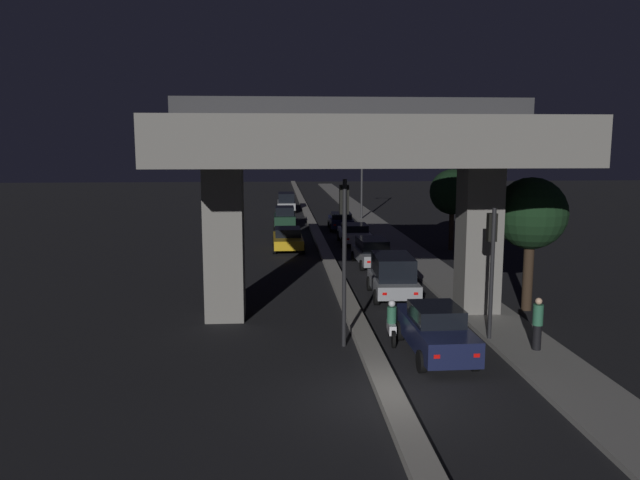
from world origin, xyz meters
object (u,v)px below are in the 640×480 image
(car_silver_second, at_px, (393,275))
(car_dark_blue_lead, at_px, (435,330))
(motorcycle_white_filtering_near, at_px, (392,324))
(car_dark_green_second_oncoming, at_px, (285,217))
(car_white_fourth, at_px, (354,233))
(traffic_light_left_of_median, at_px, (344,234))
(pedestrian_on_sidewalk, at_px, (538,324))
(car_silver_third, at_px, (372,252))
(car_taxi_yellow_lead_oncoming, at_px, (288,238))
(car_dark_blue_fifth, at_px, (341,221))
(car_silver_third_oncoming, at_px, (286,202))
(traffic_light_right_of_median, at_px, (492,251))
(street_lamp, at_px, (359,167))

(car_silver_second, bearing_deg, car_dark_blue_lead, -178.51)
(car_silver_second, xyz_separation_m, motorcycle_white_filtering_near, (-1.23, -6.34, -0.37))
(car_silver_second, distance_m, car_dark_green_second_oncoming, 24.47)
(car_white_fourth, bearing_deg, car_dark_blue_lead, -179.93)
(traffic_light_left_of_median, xyz_separation_m, pedestrian_on_sidewalk, (6.13, -1.35, -2.78))
(car_silver_third, bearing_deg, motorcycle_white_filtering_near, 171.79)
(motorcycle_white_filtering_near, bearing_deg, car_taxi_yellow_lead_oncoming, 13.93)
(car_dark_blue_fifth, distance_m, car_dark_green_second_oncoming, 4.76)
(car_white_fourth, xyz_separation_m, pedestrian_on_sidewalk, (3.08, -23.08, 0.28))
(traffic_light_left_of_median, distance_m, car_silver_third_oncoming, 43.01)
(car_white_fourth, relative_size, car_silver_third_oncoming, 0.98)
(traffic_light_left_of_median, xyz_separation_m, car_dark_green_second_oncoming, (-1.57, 30.63, -2.92))
(car_dark_blue_lead, xyz_separation_m, car_silver_third_oncoming, (-4.09, 44.07, 0.19))
(traffic_light_right_of_median, height_order, car_dark_green_second_oncoming, traffic_light_right_of_median)
(car_taxi_yellow_lead_oncoming, relative_size, motorcycle_white_filtering_near, 2.44)
(traffic_light_right_of_median, distance_m, car_silver_third_oncoming, 43.40)
(car_dark_green_second_oncoming, bearing_deg, pedestrian_on_sidewalk, 13.73)
(car_dark_blue_lead, bearing_deg, street_lamp, -4.57)
(car_silver_second, height_order, car_silver_third, car_silver_second)
(car_white_fourth, bearing_deg, car_dark_blue_fifth, 2.09)
(car_silver_third, height_order, car_white_fourth, car_silver_third)
(car_taxi_yellow_lead_oncoming, height_order, car_dark_green_second_oncoming, car_dark_green_second_oncoming)
(car_silver_third, xyz_separation_m, car_taxi_yellow_lead_oncoming, (-4.62, 5.69, -0.06))
(car_white_fourth, distance_m, car_dark_green_second_oncoming, 10.03)
(car_silver_second, bearing_deg, pedestrian_on_sidewalk, -155.74)
(traffic_light_right_of_median, relative_size, motorcycle_white_filtering_near, 2.44)
(car_dark_blue_fifth, bearing_deg, pedestrian_on_sidewalk, -172.32)
(car_dark_blue_lead, height_order, car_dark_blue_fifth, car_dark_blue_lead)
(car_silver_third, distance_m, car_taxi_yellow_lead_oncoming, 7.33)
(street_lamp, height_order, car_taxi_yellow_lead_oncoming, street_lamp)
(car_dark_blue_fifth, bearing_deg, car_dark_green_second_oncoming, 70.86)
(car_dark_blue_fifth, bearing_deg, car_silver_second, -178.37)
(car_white_fourth, bearing_deg, car_silver_second, -179.91)
(street_lamp, relative_size, pedestrian_on_sidewalk, 4.73)
(traffic_light_right_of_median, bearing_deg, street_lamp, 89.84)
(street_lamp, xyz_separation_m, car_white_fourth, (-2.05, -13.39, -4.03))
(car_silver_third_oncoming, distance_m, motorcycle_white_filtering_near, 42.77)
(car_silver_third, height_order, car_taxi_yellow_lead_oncoming, car_silver_third)
(street_lamp, distance_m, pedestrian_on_sidewalk, 36.68)
(motorcycle_white_filtering_near, bearing_deg, car_dark_blue_lead, -136.28)
(traffic_light_right_of_median, bearing_deg, car_silver_second, 107.68)
(traffic_light_right_of_median, relative_size, car_white_fourth, 1.00)
(traffic_light_left_of_median, relative_size, motorcycle_white_filtering_near, 2.95)
(traffic_light_left_of_median, relative_size, car_dark_blue_lead, 1.18)
(car_dark_blue_fifth, bearing_deg, traffic_light_right_of_median, -174.25)
(car_white_fourth, distance_m, pedestrian_on_sidewalk, 23.29)
(car_silver_third_oncoming, bearing_deg, car_dark_blue_fifth, 16.58)
(traffic_light_left_of_median, height_order, street_lamp, street_lamp)
(traffic_light_right_of_median, bearing_deg, car_dark_green_second_oncoming, 102.12)
(car_dark_blue_lead, height_order, car_silver_third, car_dark_blue_lead)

